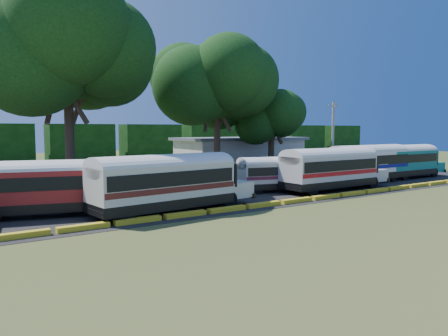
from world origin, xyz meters
TOP-DOWN VIEW (x-y plane):
  - ground at (0.00, 0.00)m, footprint 160.00×160.00m
  - asphalt_strip at (1.00, 12.00)m, footprint 64.00×24.00m
  - curb at (-0.00, 1.00)m, footprint 53.70×0.45m
  - terminal_building at (18.00, 30.00)m, footprint 19.00×9.00m
  - treeline_backdrop at (0.00, 48.00)m, footprint 130.00×4.00m
  - bus_red at (-13.79, 5.80)m, footprint 10.60×5.01m
  - bus_cream_west at (-7.79, 2.77)m, footprint 11.39×3.82m
  - bus_cream_east at (4.65, 5.91)m, footprint 9.17×4.32m
  - bus_white_red at (8.11, 3.75)m, footprint 11.13×2.91m
  - bus_white_blue at (15.92, 5.81)m, footprint 11.21×2.91m
  - bus_teal at (21.40, 5.79)m, footprint 10.85×2.76m
  - tree_west at (-9.79, 17.17)m, footprint 13.25×13.25m
  - tree_center at (8.87, 22.40)m, footprint 12.59×12.59m
  - tree_east at (17.74, 22.84)m, footprint 7.96×7.96m
  - utility_pole at (17.87, 12.36)m, footprint 1.60×0.30m

SIDE VIEW (x-z plane):
  - ground at x=0.00m, z-range 0.00..0.00m
  - asphalt_strip at x=1.00m, z-range 0.00..0.02m
  - curb at x=0.00m, z-range 0.00..0.30m
  - bus_cream_east at x=4.65m, z-range 0.19..3.12m
  - bus_red at x=-13.79m, z-range 0.25..3.63m
  - terminal_building at x=18.00m, z-range 0.03..4.03m
  - bus_teal at x=21.40m, z-range 0.26..3.83m
  - bus_white_red at x=8.11m, z-range 0.24..3.89m
  - bus_cream_west at x=-7.79m, z-range 0.24..3.91m
  - bus_white_blue at x=15.92m, z-range 0.24..3.92m
  - treeline_backdrop at x=0.00m, z-range 0.00..6.00m
  - utility_pole at x=17.87m, z-range 0.11..8.37m
  - tree_east at x=17.74m, z-range 2.26..12.74m
  - tree_center at x=8.87m, z-range 3.12..18.66m
  - tree_west at x=-9.79m, z-range 3.79..21.17m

